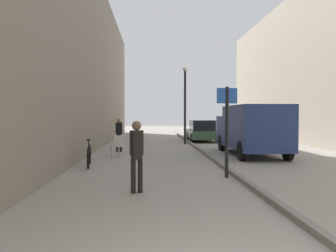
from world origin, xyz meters
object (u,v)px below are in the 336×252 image
Objects in this scene: delivery_van at (251,128)px; cafe_chair_near_window at (118,144)px; bicycle_leaning at (89,156)px; cafe_chair_by_doorway at (121,135)px; lamp_post at (185,100)px; street_sign_post at (227,124)px; pedestrian_mid_block at (119,132)px; pedestrian_main_foreground at (137,152)px; parked_car at (202,131)px.

delivery_van reaches higher than cafe_chair_near_window.
bicycle_leaning reaches higher than cafe_chair_by_doorway.
cafe_chair_near_window is at bearing -119.80° from lamp_post.
pedestrian_mid_block is at bearing -67.63° from street_sign_post.
bicycle_leaning is (-1.84, 4.01, -0.58)m from pedestrian_main_foreground.
cafe_chair_by_doorway is (-1.53, 13.23, -0.41)m from pedestrian_main_foreground.
delivery_van is 2.04× the size of street_sign_post.
street_sign_post is 6.04m from cafe_chair_near_window.
delivery_van is (4.84, 6.95, 0.24)m from pedestrian_main_foreground.
parked_car is 0.89× the size of lamp_post.
pedestrian_mid_block is 0.94× the size of bicycle_leaning.
street_sign_post is at bearing -113.96° from delivery_van.
pedestrian_mid_block is 6.29m from delivery_van.
parked_car is at bearing 96.91° from delivery_van.
parked_car is at bearing 41.29° from cafe_chair_by_doorway.
delivery_van is at bearing -67.24° from lamp_post.
pedestrian_mid_block reaches higher than parked_car.
pedestrian_main_foreground is 1.77× the size of cafe_chair_near_window.
street_sign_post reaches higher than bicycle_leaning.
parked_car is 2.40× the size of bicycle_leaning.
cafe_chair_by_doorway is at bearing -76.88° from street_sign_post.
lamp_post reaches higher than cafe_chair_by_doorway.
delivery_van is at bearing -82.21° from parked_car.
pedestrian_mid_block is 1.76× the size of cafe_chair_near_window.
cafe_chair_by_doorway is (-5.41, -1.78, -0.17)m from parked_car.
cafe_chair_near_window is at bearing -59.12° from street_sign_post.
cafe_chair_by_doorway is (-6.37, 6.28, -0.66)m from delivery_van.
parked_car reaches higher than cafe_chair_near_window.
pedestrian_main_foreground is at bearing -112.18° from cafe_chair_near_window.
pedestrian_mid_block is 0.64× the size of street_sign_post.
pedestrian_main_foreground is 0.35× the size of lamp_post.
pedestrian_mid_block is 8.23m from parked_car.
street_sign_post is at bearing -84.65° from cafe_chair_near_window.
delivery_van is 7.34m from bicycle_leaning.
lamp_post reaches higher than pedestrian_mid_block.
lamp_post is at bearing 28.47° from cafe_chair_near_window.
lamp_post reaches higher than pedestrian_main_foreground.
cafe_chair_near_window is at bearing -95.85° from pedestrian_mid_block.
pedestrian_mid_block is 5.77m from lamp_post.
pedestrian_main_foreground is 3.09m from street_sign_post.
bicycle_leaning is at bearing -107.24° from pedestrian_mid_block.
pedestrian_mid_block is at bearing 74.78° from bicycle_leaning.
pedestrian_mid_block is (-1.23, 8.57, -0.00)m from pedestrian_main_foreground.
pedestrian_main_foreground is at bearing 28.32° from street_sign_post.
delivery_van is 3.01× the size of bicycle_leaning.
pedestrian_mid_block is 0.31× the size of delivery_van.
lamp_post is 9.92m from bicycle_leaning.
bicycle_leaning reaches higher than cafe_chair_near_window.
pedestrian_mid_block is 4.69m from cafe_chair_by_doorway.
pedestrian_main_foreground is at bearing -91.51° from pedestrian_mid_block.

